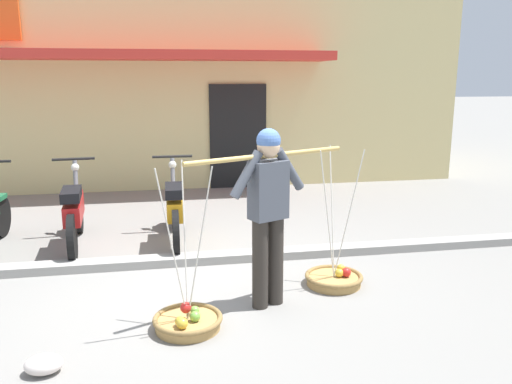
{
  "coord_description": "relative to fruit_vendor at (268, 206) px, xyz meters",
  "views": [
    {
      "loc": [
        -0.35,
        -5.1,
        2.15
      ],
      "look_at": [
        0.7,
        0.6,
        0.85
      ],
      "focal_mm": 36.37,
      "sensor_mm": 36.0,
      "label": 1
    }
  ],
  "objects": [
    {
      "name": "fruit_basket_left_side",
      "position": [
        0.79,
        0.35,
        -0.9
      ],
      "size": [
        0.61,
        0.61,
        1.45
      ],
      "color": "#B2894C",
      "rests_on": "ground"
    },
    {
      "name": "fruit_vendor",
      "position": [
        0.0,
        0.0,
        0.0
      ],
      "size": [
        1.58,
        0.74,
        1.7
      ],
      "color": "#2D2823",
      "rests_on": "ground"
    },
    {
      "name": "fruit_basket_right_side",
      "position": [
        -0.78,
        -0.35,
        -0.9
      ],
      "size": [
        0.61,
        0.61,
        1.45
      ],
      "color": "#B2894C",
      "rests_on": "ground"
    },
    {
      "name": "plastic_litter_bag",
      "position": [
        -1.87,
        -0.85,
        -0.91
      ],
      "size": [
        0.28,
        0.22,
        0.14
      ],
      "primitive_type": "ellipsoid",
      "color": "silver",
      "rests_on": "ground"
    },
    {
      "name": "storefront_building",
      "position": [
        -1.43,
        7.9,
        1.12
      ],
      "size": [
        13.0,
        6.0,
        4.2
      ],
      "color": "#DBC684",
      "rests_on": "ground"
    },
    {
      "name": "motorcycle_second_in_row",
      "position": [
        -2.07,
        2.14,
        -0.52
      ],
      "size": [
        0.54,
        1.82,
        1.09
      ],
      "color": "black",
      "rests_on": "ground"
    },
    {
      "name": "sidewalk_curb",
      "position": [
        -0.6,
        1.27,
        -0.93
      ],
      "size": [
        20.0,
        0.24,
        0.1
      ],
      "primitive_type": "cube",
      "color": "gray",
      "rests_on": "ground"
    },
    {
      "name": "motorcycle_third_in_row",
      "position": [
        -0.81,
        2.12,
        -0.52
      ],
      "size": [
        0.54,
        1.82,
        1.09
      ],
      "color": "black",
      "rests_on": "ground"
    },
    {
      "name": "ground_plane",
      "position": [
        -0.6,
        0.57,
        -0.98
      ],
      "size": [
        90.0,
        90.0,
        0.0
      ],
      "primitive_type": "plane",
      "color": "gray"
    }
  ]
}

